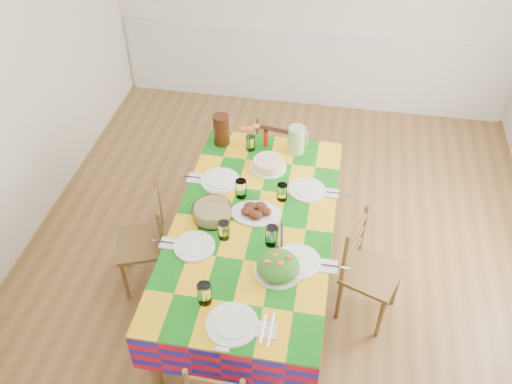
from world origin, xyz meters
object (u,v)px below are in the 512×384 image
green_pitcher (297,140)px  chair_right (367,271)px  tea_pitcher (221,130)px  chair_far (278,153)px  meat_platter (256,212)px  chair_left (147,242)px  dining_table (253,232)px

green_pitcher → chair_right: (0.66, -0.87, -0.49)m
tea_pitcher → chair_far: size_ratio=0.31×
green_pitcher → chair_right: green_pitcher is taller
meat_platter → tea_pitcher: bearing=118.4°
chair_far → chair_left: size_ratio=0.96×
green_pitcher → tea_pitcher: size_ratio=0.89×
chair_right → green_pitcher: bearing=57.3°
chair_far → chair_right: (0.87, -1.34, 0.03)m
chair_far → chair_right: chair_right is taller
dining_table → chair_far: (-0.01, 1.35, -0.31)m
chair_left → meat_platter: bearing=74.0°
meat_platter → tea_pitcher: 0.93m
meat_platter → tea_pitcher: (-0.44, 0.81, 0.11)m
chair_far → tea_pitcher: bearing=56.7°
meat_platter → chair_right: chair_right is taller
dining_table → chair_left: size_ratio=2.35×
tea_pitcher → chair_far: (0.43, 0.46, -0.54)m
tea_pitcher → chair_right: bearing=-34.2°
chair_left → chair_right: chair_right is taller
chair_far → chair_right: 1.60m
tea_pitcher → chair_left: size_ratio=0.30×
dining_table → meat_platter: bearing=87.8°
dining_table → chair_right: bearing=1.0°
tea_pitcher → chair_far: bearing=47.0°
meat_platter → chair_right: 0.95m
dining_table → tea_pitcher: (-0.43, 0.90, 0.23)m
meat_platter → chair_far: (-0.01, 1.27, -0.43)m
chair_far → chair_left: bearing=67.2°
meat_platter → chair_right: bearing=-4.8°
dining_table → chair_left: 0.91m
dining_table → meat_platter: meat_platter is taller
dining_table → chair_left: (-0.86, 0.01, -0.29)m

